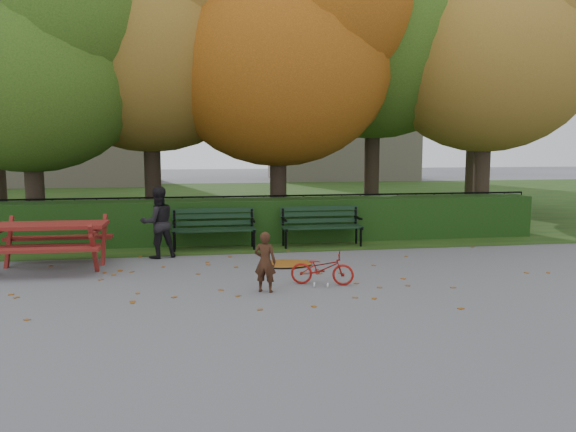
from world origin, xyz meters
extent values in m
plane|color=slate|center=(0.00, 0.00, 0.00)|extent=(90.00, 90.00, 0.00)
plane|color=#193712|center=(0.00, 14.00, 0.01)|extent=(90.00, 90.00, 0.00)
cube|color=#B5A38D|center=(-9.00, 26.00, 7.50)|extent=(10.00, 7.00, 15.00)
cube|color=#B5A38D|center=(8.00, 28.00, 6.00)|extent=(9.00, 6.00, 12.00)
cube|color=black|center=(0.00, 4.50, 0.50)|extent=(13.00, 0.90, 1.00)
cube|color=black|center=(0.00, 5.30, 0.08)|extent=(14.00, 0.04, 0.04)
cube|color=black|center=(0.00, 5.30, 1.00)|extent=(14.00, 0.04, 0.04)
cylinder|color=black|center=(-3.00, 5.30, 0.50)|extent=(0.03, 0.03, 1.00)
cylinder|color=black|center=(0.00, 5.30, 0.50)|extent=(0.03, 0.03, 1.00)
cylinder|color=black|center=(3.00, 5.30, 0.50)|extent=(0.03, 0.03, 1.00)
cylinder|color=black|center=(6.50, 5.30, 0.50)|extent=(0.03, 0.03, 1.00)
cylinder|color=black|center=(-5.50, 5.80, 1.31)|extent=(0.44, 0.44, 2.62)
ellipsoid|color=#295115|center=(-5.50, 5.80, 4.12)|extent=(5.60, 5.60, 5.04)
sphere|color=#295115|center=(-4.52, 5.10, 5.38)|extent=(4.20, 4.20, 4.20)
cylinder|color=black|center=(-2.80, 7.00, 1.57)|extent=(0.44, 0.44, 3.15)
ellipsoid|color=#885F1D|center=(-2.80, 7.00, 4.95)|extent=(6.40, 6.40, 5.76)
cylinder|color=black|center=(0.50, 6.20, 1.40)|extent=(0.44, 0.44, 2.80)
ellipsoid|color=brown|center=(0.50, 6.20, 4.40)|extent=(6.00, 6.00, 5.40)
sphere|color=brown|center=(1.55, 5.45, 5.75)|extent=(4.50, 4.50, 4.50)
cylinder|color=black|center=(3.50, 7.50, 1.75)|extent=(0.44, 0.44, 3.50)
ellipsoid|color=#295115|center=(3.50, 7.50, 5.50)|extent=(6.80, 6.80, 6.12)
cylinder|color=black|center=(6.20, 6.00, 1.49)|extent=(0.44, 0.44, 2.97)
ellipsoid|color=#885F1D|center=(6.20, 6.00, 4.68)|extent=(5.80, 5.80, 5.22)
sphere|color=#885F1D|center=(7.21, 5.28, 5.98)|extent=(4.35, 4.35, 4.35)
cylinder|color=black|center=(8.00, 10.00, 1.57)|extent=(0.44, 0.44, 3.15)
ellipsoid|color=#295115|center=(8.00, 10.00, 4.95)|extent=(6.00, 6.00, 5.40)
sphere|color=#295115|center=(9.05, 9.25, 6.30)|extent=(4.50, 4.50, 4.50)
cube|color=black|center=(-1.30, 3.42, 0.44)|extent=(1.80, 0.12, 0.04)
cube|color=black|center=(-1.30, 3.60, 0.44)|extent=(1.80, 0.12, 0.04)
cube|color=black|center=(-1.30, 3.78, 0.44)|extent=(1.80, 0.12, 0.04)
cube|color=black|center=(-1.30, 3.87, 0.55)|extent=(1.80, 0.05, 0.10)
cube|color=black|center=(-1.30, 3.87, 0.70)|extent=(1.80, 0.05, 0.10)
cube|color=black|center=(-1.30, 3.87, 0.83)|extent=(1.80, 0.05, 0.10)
cube|color=black|center=(-2.15, 3.60, 0.42)|extent=(0.05, 0.55, 0.06)
cube|color=black|center=(-2.15, 3.87, 0.65)|extent=(0.05, 0.05, 0.41)
cylinder|color=black|center=(-2.15, 3.42, 0.22)|extent=(0.05, 0.05, 0.44)
cylinder|color=black|center=(-2.15, 3.78, 0.22)|extent=(0.05, 0.05, 0.44)
cube|color=black|center=(-2.15, 3.62, 0.62)|extent=(0.05, 0.45, 0.04)
cube|color=black|center=(-0.45, 3.60, 0.42)|extent=(0.05, 0.55, 0.06)
cube|color=black|center=(-0.45, 3.87, 0.65)|extent=(0.05, 0.05, 0.41)
cylinder|color=black|center=(-0.45, 3.42, 0.22)|extent=(0.05, 0.05, 0.44)
cylinder|color=black|center=(-0.45, 3.78, 0.22)|extent=(0.05, 0.05, 0.44)
cube|color=black|center=(-0.45, 3.62, 0.62)|extent=(0.05, 0.45, 0.04)
cube|color=black|center=(1.10, 3.42, 0.44)|extent=(1.80, 0.12, 0.04)
cube|color=black|center=(1.10, 3.60, 0.44)|extent=(1.80, 0.12, 0.04)
cube|color=black|center=(1.10, 3.78, 0.44)|extent=(1.80, 0.12, 0.04)
cube|color=black|center=(1.10, 3.87, 0.55)|extent=(1.80, 0.05, 0.10)
cube|color=black|center=(1.10, 3.87, 0.70)|extent=(1.80, 0.05, 0.10)
cube|color=black|center=(1.10, 3.87, 0.83)|extent=(1.80, 0.05, 0.10)
cube|color=black|center=(0.25, 3.60, 0.42)|extent=(0.05, 0.55, 0.06)
cube|color=black|center=(0.25, 3.87, 0.65)|extent=(0.05, 0.05, 0.41)
cylinder|color=black|center=(0.25, 3.42, 0.22)|extent=(0.05, 0.05, 0.44)
cylinder|color=black|center=(0.25, 3.78, 0.22)|extent=(0.05, 0.05, 0.44)
cube|color=black|center=(0.25, 3.62, 0.62)|extent=(0.05, 0.45, 0.04)
cube|color=black|center=(1.95, 3.60, 0.42)|extent=(0.05, 0.55, 0.06)
cube|color=black|center=(1.95, 3.87, 0.65)|extent=(0.05, 0.05, 0.41)
cylinder|color=black|center=(1.95, 3.42, 0.22)|extent=(0.05, 0.05, 0.44)
cylinder|color=black|center=(1.95, 3.78, 0.22)|extent=(0.05, 0.05, 0.44)
cube|color=black|center=(1.95, 3.62, 0.62)|extent=(0.05, 0.45, 0.04)
cube|color=maroon|center=(-4.32, 2.10, 0.82)|extent=(2.01, 0.87, 0.07)
cube|color=maroon|center=(-4.33, 1.44, 0.49)|extent=(2.00, 0.32, 0.06)
cube|color=maroon|center=(-4.30, 2.76, 0.49)|extent=(2.00, 0.32, 0.06)
cube|color=maroon|center=(-5.17, 2.62, 0.44)|extent=(0.08, 0.57, 0.97)
cube|color=maroon|center=(-3.47, 1.58, 0.44)|extent=(0.08, 0.57, 0.97)
cube|color=maroon|center=(-3.44, 2.58, 0.44)|extent=(0.08, 0.57, 0.97)
cube|color=maroon|center=(-3.46, 2.08, 0.73)|extent=(0.10, 1.49, 0.07)
cube|color=maroon|center=(-4.32, 2.10, 0.44)|extent=(1.77, 0.10, 0.07)
ellipsoid|color=brown|center=(-0.03, 1.75, 0.04)|extent=(1.07, 0.78, 0.07)
imported|color=#391F12|center=(-0.65, -0.09, 0.47)|extent=(0.41, 0.34, 0.95)
imported|color=black|center=(-2.44, 2.90, 0.72)|extent=(0.85, 0.76, 1.44)
imported|color=maroon|center=(0.32, 0.21, 0.27)|extent=(1.09, 0.66, 0.54)
camera|label=1|loc=(-1.71, -8.52, 2.26)|focal=35.00mm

